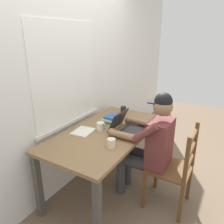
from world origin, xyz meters
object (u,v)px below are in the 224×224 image
at_px(desk, 107,138).
at_px(coffee_mug_white, 111,143).
at_px(seated_person, 150,143).
at_px(computer_mouse, 143,124).
at_px(book_stack_main, 112,119).
at_px(laptop, 126,127).
at_px(coffee_mug_spare, 101,126).
at_px(coffee_mug_dark, 123,110).
at_px(wooden_chair, 175,169).

bearing_deg(desk, coffee_mug_white, -141.34).
distance_m(seated_person, computer_mouse, 0.32).
bearing_deg(book_stack_main, computer_mouse, -76.59).
bearing_deg(coffee_mug_white, desk, 38.66).
relative_size(laptop, coffee_mug_white, 2.79).
distance_m(desk, coffee_mug_spare, 0.15).
bearing_deg(seated_person, desk, 101.58).
relative_size(coffee_mug_white, coffee_mug_dark, 1.04).
height_order(seated_person, coffee_mug_dark, seated_person).
xyz_separation_m(wooden_chair, book_stack_main, (0.15, 0.84, 0.33)).
distance_m(wooden_chair, coffee_mug_spare, 0.89).
xyz_separation_m(desk, computer_mouse, (0.34, -0.29, 0.11)).
bearing_deg(coffee_mug_spare, coffee_mug_dark, 4.29).
relative_size(laptop, computer_mouse, 3.30).
relative_size(wooden_chair, laptop, 2.83).
distance_m(coffee_mug_white, coffee_mug_dark, 0.97).
bearing_deg(laptop, coffee_mug_spare, 113.78).
bearing_deg(coffee_mug_white, coffee_mug_dark, 20.94).
height_order(wooden_chair, book_stack_main, wooden_chair).
bearing_deg(coffee_mug_white, laptop, 6.17).
relative_size(coffee_mug_white, coffee_mug_spare, 0.96).
bearing_deg(wooden_chair, book_stack_main, 79.74).
height_order(laptop, coffee_mug_white, laptop).
bearing_deg(desk, seated_person, -78.42).
relative_size(seated_person, computer_mouse, 12.40).
height_order(laptop, coffee_mug_dark, laptop).
bearing_deg(book_stack_main, desk, -161.00).
bearing_deg(book_stack_main, wooden_chair, -100.26).
height_order(coffee_mug_dark, coffee_mug_spare, coffee_mug_spare).
relative_size(seated_person, book_stack_main, 6.62).
bearing_deg(seated_person, coffee_mug_spare, 102.44).
relative_size(desk, seated_person, 1.24).
distance_m(seated_person, coffee_mug_spare, 0.56).
xyz_separation_m(laptop, coffee_mug_spare, (-0.11, 0.26, -0.01)).
xyz_separation_m(laptop, computer_mouse, (0.25, -0.09, -0.03)).
bearing_deg(coffee_mug_dark, desk, -169.56).
distance_m(laptop, computer_mouse, 0.27).
distance_m(wooden_chair, laptop, 0.66).
bearing_deg(wooden_chair, computer_mouse, 62.88).
height_order(desk, book_stack_main, book_stack_main).
relative_size(computer_mouse, coffee_mug_white, 0.84).
bearing_deg(book_stack_main, coffee_mug_white, -149.47).
bearing_deg(coffee_mug_spare, seated_person, -77.56).
height_order(desk, coffee_mug_dark, coffee_mug_dark).
distance_m(seated_person, book_stack_main, 0.59).
xyz_separation_m(wooden_chair, coffee_mug_white, (-0.39, 0.52, 0.33)).
distance_m(laptop, coffee_mug_dark, 0.60).
distance_m(laptop, coffee_mug_white, 0.39).
bearing_deg(book_stack_main, coffee_mug_dark, 4.27).
height_order(desk, coffee_mug_white, coffee_mug_white).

